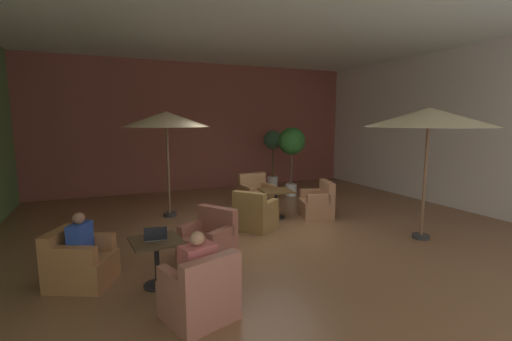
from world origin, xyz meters
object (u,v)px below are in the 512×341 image
(armchair_front_right_north, at_px, (255,215))
(armchair_front_right_south, at_px, (256,196))
(armchair_front_right_east, at_px, (318,204))
(patron_by_window, at_px, (80,237))
(patio_umbrella_tall_red, at_px, (429,118))
(potted_tree_left_corner, at_px, (273,148))
(patio_umbrella_center_beige, at_px, (166,120))
(iced_drink_cup, at_px, (162,232))
(armchair_front_left_east, at_px, (200,294))
(cafe_table_front_right, at_px, (276,197))
(potted_tree_mid_left, at_px, (292,145))
(armchair_front_left_north, at_px, (79,264))
(open_laptop, at_px, (156,236))
(patron_blue_shirt, at_px, (198,261))
(armchair_front_left_south, at_px, (209,242))
(cafe_table_front_left, at_px, (157,252))

(armchair_front_right_north, distance_m, armchair_front_right_south, 1.81)
(armchair_front_right_east, height_order, patron_by_window, patron_by_window)
(patio_umbrella_tall_red, xyz_separation_m, potted_tree_left_corner, (-0.44, 5.74, -0.97))
(patio_umbrella_center_beige, xyz_separation_m, iced_drink_cup, (-0.71, -3.50, -1.60))
(armchair_front_right_north, xyz_separation_m, armchair_front_right_east, (1.81, 0.32, -0.00))
(armchair_front_left_east, bearing_deg, armchair_front_right_south, 59.03)
(potted_tree_left_corner, distance_m, patron_by_window, 7.72)
(patio_umbrella_tall_red, height_order, patio_umbrella_center_beige, patio_umbrella_tall_red)
(cafe_table_front_right, xyz_separation_m, potted_tree_left_corner, (1.53, 3.25, 0.90))
(armchair_front_right_north, relative_size, potted_tree_mid_left, 0.50)
(armchair_front_left_north, xyz_separation_m, armchair_front_left_east, (1.35, -1.57, 0.00))
(patio_umbrella_center_beige, relative_size, open_laptop, 7.44)
(cafe_table_front_right, relative_size, patron_by_window, 1.18)
(cafe_table_front_right, bearing_deg, patio_umbrella_tall_red, -51.64)
(cafe_table_front_right, height_order, armchair_front_right_south, armchair_front_right_south)
(armchair_front_right_south, bearing_deg, iced_drink_cup, -131.54)
(patron_by_window, bearing_deg, armchair_front_right_south, 36.55)
(armchair_front_left_east, xyz_separation_m, patron_blue_shirt, (-0.01, 0.03, 0.40))
(armchair_front_left_north, height_order, patron_by_window, patron_by_window)
(armchair_front_left_south, height_order, cafe_table_front_right, armchair_front_left_south)
(armchair_front_left_north, distance_m, armchair_front_left_south, 1.95)
(armchair_front_right_east, bearing_deg, armchair_front_left_north, -162.13)
(potted_tree_left_corner, distance_m, iced_drink_cup, 7.23)
(patio_umbrella_center_beige, bearing_deg, armchair_front_right_east, -24.24)
(cafe_table_front_left, relative_size, armchair_front_left_south, 0.70)
(patio_umbrella_tall_red, bearing_deg, patron_by_window, 175.11)
(patio_umbrella_tall_red, height_order, open_laptop, patio_umbrella_tall_red)
(armchair_front_left_east, distance_m, armchair_front_left_south, 1.80)
(cafe_table_front_left, bearing_deg, patron_by_window, 153.86)
(patron_by_window, bearing_deg, cafe_table_front_right, 25.60)
(armchair_front_right_south, bearing_deg, cafe_table_front_right, -86.28)
(patio_umbrella_tall_red, relative_size, iced_drink_cup, 23.39)
(cafe_table_front_left, bearing_deg, patio_umbrella_tall_red, -0.47)
(patron_blue_shirt, bearing_deg, potted_tree_mid_left, 51.68)
(armchair_front_left_east, relative_size, patio_umbrella_center_beige, 0.36)
(potted_tree_mid_left, xyz_separation_m, patron_by_window, (-5.68, -4.02, -0.88))
(open_laptop, bearing_deg, patron_blue_shirt, -72.51)
(armchair_front_right_east, bearing_deg, armchair_front_left_south, -154.44)
(cafe_table_front_right, bearing_deg, patron_blue_shirt, -128.85)
(armchair_front_right_south, distance_m, patio_umbrella_tall_red, 4.55)
(armchair_front_right_north, relative_size, patio_umbrella_tall_red, 0.41)
(cafe_table_front_right, xyz_separation_m, patio_umbrella_tall_red, (1.97, -2.49, 1.87))
(armchair_front_right_east, relative_size, potted_tree_left_corner, 0.47)
(armchair_front_right_north, height_order, open_laptop, open_laptop)
(potted_tree_left_corner, height_order, patron_blue_shirt, potted_tree_left_corner)
(armchair_front_right_north, relative_size, armchair_front_right_south, 1.16)
(cafe_table_front_left, xyz_separation_m, open_laptop, (-0.00, 0.01, 0.22))
(cafe_table_front_left, xyz_separation_m, armchair_front_right_north, (2.31, 1.83, -0.19))
(armchair_front_left_east, xyz_separation_m, patio_umbrella_center_beige, (0.48, 4.71, 2.02))
(armchair_front_left_north, xyz_separation_m, potted_tree_mid_left, (5.71, 4.00, 1.27))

